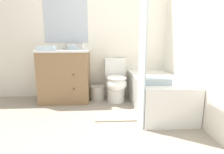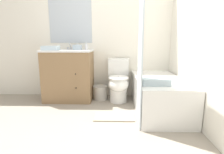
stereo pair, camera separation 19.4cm
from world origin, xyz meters
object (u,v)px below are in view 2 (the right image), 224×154
(wastebasket, at_px, (100,93))
(bath_mat, at_px, (114,116))
(hand_towel_folded, at_px, (51,48))
(toilet, at_px, (118,82))
(bath_towel_folded, at_px, (156,82))
(soap_dispenser, at_px, (86,47))
(bathtub, at_px, (158,94))
(sink_faucet, at_px, (71,48))
(vanity_cabinet, at_px, (69,75))
(tissue_box, at_px, (77,47))

(wastebasket, distance_m, bath_mat, 0.82)
(hand_towel_folded, bearing_deg, toilet, 3.58)
(wastebasket, height_order, bath_towel_folded, bath_towel_folded)
(soap_dispenser, bearing_deg, bathtub, -23.66)
(sink_faucet, height_order, bathtub, sink_faucet)
(bath_mat, bearing_deg, sink_faucet, 130.78)
(soap_dispenser, relative_size, bath_towel_folded, 0.38)
(hand_towel_folded, height_order, bath_towel_folded, hand_towel_folded)
(bath_mat, bearing_deg, bath_towel_folded, -13.18)
(vanity_cabinet, relative_size, toilet, 1.21)
(tissue_box, bearing_deg, bath_towel_folded, -38.75)
(vanity_cabinet, xyz_separation_m, wastebasket, (0.55, 0.02, -0.33))
(sink_faucet, relative_size, toilet, 0.19)
(tissue_box, bearing_deg, hand_towel_folded, -150.18)
(sink_faucet, distance_m, bathtub, 1.75)
(sink_faucet, height_order, wastebasket, sink_faucet)
(wastebasket, bearing_deg, bath_towel_folded, -48.63)
(bathtub, height_order, hand_towel_folded, hand_towel_folded)
(vanity_cabinet, bearing_deg, bath_towel_folded, -33.06)
(wastebasket, bearing_deg, sink_faucet, 162.46)
(soap_dispenser, xyz_separation_m, hand_towel_folded, (-0.56, -0.21, -0.02))
(vanity_cabinet, distance_m, toilet, 0.89)
(soap_dispenser, bearing_deg, sink_faucet, 157.60)
(vanity_cabinet, distance_m, sink_faucet, 0.51)
(tissue_box, relative_size, soap_dispenser, 1.07)
(toilet, bearing_deg, soap_dispenser, 165.99)
(sink_faucet, xyz_separation_m, tissue_box, (0.15, -0.11, 0.01))
(toilet, bearing_deg, sink_faucet, 162.91)
(sink_faucet, height_order, bath_mat, sink_faucet)
(sink_faucet, bearing_deg, hand_towel_folded, -125.76)
(vanity_cabinet, relative_size, soap_dispenser, 6.83)
(sink_faucet, bearing_deg, wastebasket, -17.54)
(bath_towel_folded, bearing_deg, vanity_cabinet, 146.94)
(vanity_cabinet, relative_size, bath_mat, 1.63)
(bathtub, height_order, bath_mat, bathtub)
(bathtub, bearing_deg, bath_mat, -155.25)
(toilet, distance_m, bath_mat, 0.76)
(hand_towel_folded, xyz_separation_m, bath_towel_folded, (1.58, -0.73, -0.39))
(vanity_cabinet, relative_size, hand_towel_folded, 3.33)
(vanity_cabinet, height_order, bathtub, vanity_cabinet)
(sink_faucet, xyz_separation_m, bathtub, (1.48, -0.64, -0.68))
(bathtub, relative_size, tissue_box, 10.19)
(bath_mat, bearing_deg, toilet, 84.84)
(toilet, height_order, bathtub, toilet)
(toilet, relative_size, bath_mat, 1.34)
(bathtub, xyz_separation_m, bath_towel_folded, (-0.14, -0.43, 0.28))
(sink_faucet, height_order, toilet, sink_faucet)
(vanity_cabinet, relative_size, bathtub, 0.62)
(vanity_cabinet, distance_m, soap_dispenser, 0.59)
(vanity_cabinet, bearing_deg, bathtub, -16.66)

